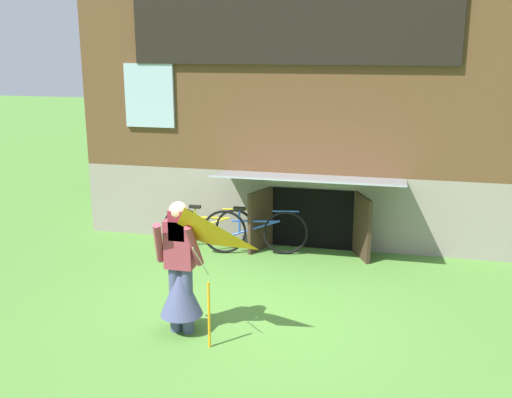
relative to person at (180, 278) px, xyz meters
The scene contains 6 objects.
ground_plane 1.09m from the person, 37.10° to the left, with size 60.00×60.00×0.00m, color #4C7F33.
log_house 6.50m from the person, 83.79° to the left, with size 7.52×6.37×5.53m.
person is the anchor object (origin of this frame).
kite 0.86m from the person, 61.53° to the right, with size 1.00×0.94×1.65m.
bicycle_blue 2.98m from the person, 85.98° to the left, with size 1.77×0.36×0.81m.
bicycle_yellow 3.24m from the person, 102.02° to the left, with size 1.60×0.28×0.73m.
Camera 1 is at (1.78, -6.80, 3.42)m, focal length 41.72 mm.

